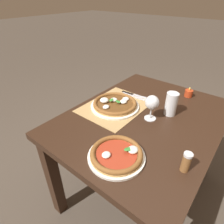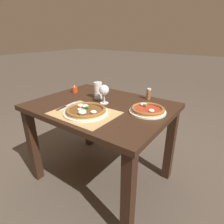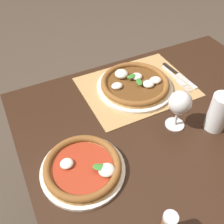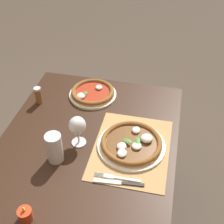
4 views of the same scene
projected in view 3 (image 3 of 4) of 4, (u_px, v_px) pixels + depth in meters
The scene contains 9 objects.
ground_plane at pixel (150, 206), 1.51m from camera, with size 24.00×24.00×0.00m, color #473D33.
dining_table at pixel (165, 138), 1.07m from camera, with size 1.10×0.84×0.74m.
paper_placemat at pixel (137, 87), 1.11m from camera, with size 0.45×0.35×0.00m, color #A88451.
pizza_near at pixel (135, 84), 1.09m from camera, with size 0.32×0.32×0.05m.
pizza_far at pixel (83, 168), 0.81m from camera, with size 0.27×0.27×0.05m.
wine_glass at pixel (180, 104), 0.89m from camera, with size 0.08×0.08×0.16m.
pint_glass at pixel (218, 113), 0.91m from camera, with size 0.07×0.07×0.15m.
fork at pixel (176, 78), 1.15m from camera, with size 0.02×0.20×0.00m.
knife at pixel (179, 75), 1.16m from camera, with size 0.04×0.22×0.01m.
Camera 3 is at (0.50, 0.52, 1.45)m, focal length 42.00 mm.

